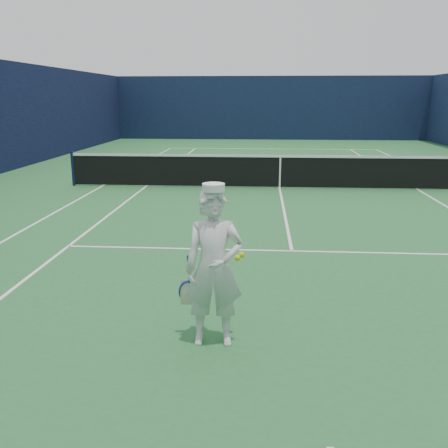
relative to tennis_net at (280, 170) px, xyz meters
name	(u,v)px	position (x,y,z in m)	size (l,w,h in m)	color
ground	(280,188)	(0.00, 0.00, -0.55)	(80.00, 80.00, 0.00)	#256330
court_markings	(280,188)	(0.00, 0.00, -0.55)	(11.03, 23.83, 0.01)	white
windscreen_fence	(281,121)	(0.00, 0.00, 1.45)	(20.12, 36.12, 4.00)	#0E1734
tennis_net	(280,170)	(0.00, 0.00, 0.00)	(12.88, 0.09, 1.07)	#141E4C
tennis_player	(214,268)	(-1.08, -9.90, 0.33)	(0.78, 0.47, 1.81)	silver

